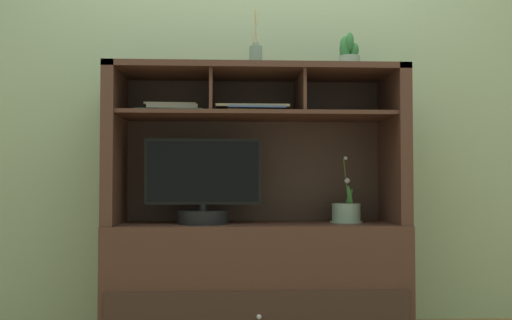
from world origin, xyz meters
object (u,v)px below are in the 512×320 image
media_console (256,248)px  tv_monitor (203,190)px  magazine_stack_left (253,109)px  magazine_stack_centre (172,110)px  diffuser_bottle (256,57)px  potted_succulent (349,56)px  potted_orchid (346,213)px

media_console → tv_monitor: size_ratio=2.54×
tv_monitor → magazine_stack_left: magazine_stack_left is taller
magazine_stack_centre → tv_monitor: bearing=-23.5°
tv_monitor → diffuser_bottle: diffuser_bottle is taller
magazine_stack_centre → potted_succulent: 0.95m
diffuser_bottle → magazine_stack_left: bearing=-106.0°
media_console → tv_monitor: bearing=-172.1°
magazine_stack_left → magazine_stack_centre: magazine_stack_centre is taller
potted_succulent → tv_monitor: bearing=-178.4°
tv_monitor → potted_succulent: 1.01m
magazine_stack_centre → potted_succulent: bearing=-3.1°
media_console → magazine_stack_centre: media_console is taller
potted_orchid → magazine_stack_centre: 1.04m
magazine_stack_centre → potted_succulent: (0.91, -0.05, 0.28)m
tv_monitor → magazine_stack_centre: magazine_stack_centre is taller
media_console → potted_orchid: 0.50m
potted_orchid → diffuser_bottle: 0.93m
media_console → magazine_stack_left: 0.70m
magazine_stack_centre → diffuser_bottle: 0.51m
tv_monitor → magazine_stack_centre: size_ratio=1.73×
tv_monitor → diffuser_bottle: 0.73m
potted_orchid → diffuser_bottle: diffuser_bottle is taller
media_console → magazine_stack_centre: 0.82m
magazine_stack_centre → media_console: bearing=-4.4°
potted_orchid → magazine_stack_centre: size_ratio=1.02×
magazine_stack_centre → potted_orchid: bearing=-0.8°
diffuser_bottle → media_console: bearing=-90.0°
magazine_stack_left → magazine_stack_centre: (-0.41, 0.08, 0.01)m
media_console → diffuser_bottle: size_ratio=4.76×
potted_succulent → diffuser_bottle: bearing=175.9°
diffuser_bottle → magazine_stack_centre: bearing=177.9°
potted_orchid → potted_succulent: 0.81m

